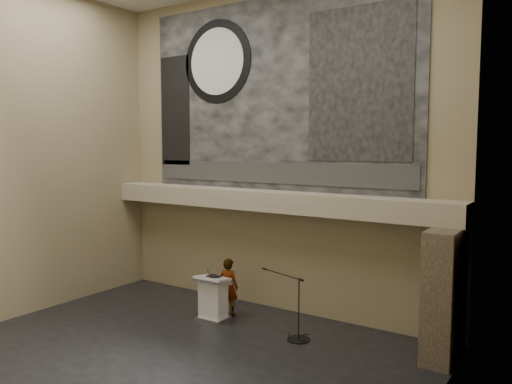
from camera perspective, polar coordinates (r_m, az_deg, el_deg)
The scene contains 19 objects.
floor at distance 10.96m, azimuth -9.88°, elevation -18.26°, with size 10.00×10.00×0.00m, color black.
wall_back at distance 13.21m, azimuth 1.94°, elevation 4.81°, with size 10.00×0.02×8.50m, color #877855.
wall_left at distance 14.00m, azimuth -25.16°, elevation 4.33°, with size 0.02×8.00×8.50m, color #877855.
wall_right at distance 7.48m, azimuth 18.46°, elevation 4.13°, with size 0.02×8.00×8.50m, color #877855.
soffit at distance 12.95m, azimuth 0.99°, elevation -0.96°, with size 10.00×0.80×0.50m, color #9D927A.
sprinkler_left at distance 13.88m, azimuth -4.68°, elevation -1.72°, with size 0.04×0.04×0.06m, color #B2893D.
sprinkler_right at distance 12.03m, azimuth 8.48°, elevation -2.86°, with size 0.04×0.04×0.06m, color #B2893D.
banner at distance 13.25m, azimuth 1.89°, elevation 11.09°, with size 8.00×0.05×5.00m, color black.
banner_text_strip at distance 13.17m, azimuth 1.77°, elevation 2.19°, with size 7.76×0.02×0.55m, color #2B2B2B.
banner_clock_rim at distance 14.38m, azimuth -4.48°, elevation 14.64°, with size 2.30×2.30×0.02m, color black.
banner_clock_face at distance 14.37m, azimuth -4.53°, elevation 14.65°, with size 1.84×1.84×0.02m, color silver.
banner_building_print at distance 12.13m, azimuth 11.66°, elevation 11.99°, with size 2.60×0.02×3.60m, color black.
banner_brick_print at distance 15.27m, azimuth -9.21°, elevation 9.13°, with size 1.10×0.02×3.20m, color black.
stone_pier at distance 11.04m, azimuth 20.69°, elevation -10.90°, with size 0.60×1.40×2.70m, color #403427.
lectern at distance 12.82m, azimuth -4.92°, elevation -12.01°, with size 0.82×0.59×1.14m.
binder at distance 12.65m, azimuth -4.93°, elevation -9.59°, with size 0.31×0.25×0.04m, color black.
papers at distance 12.78m, azimuth -5.52°, elevation -9.51°, with size 0.19×0.26×0.01m, color white.
speaker_person at distance 13.07m, azimuth -3.14°, elevation -10.78°, with size 0.54×0.36×1.49m, color white.
mic_stand at distance 11.72m, azimuth 4.72°, elevation -15.45°, with size 1.49×0.66×1.44m.
Camera 1 is at (7.00, -7.21, 4.37)m, focal length 35.00 mm.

